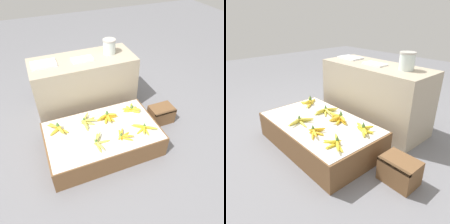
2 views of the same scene
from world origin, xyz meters
The scene contains 14 objects.
ground_plane centered at (0.00, 0.00, 0.00)m, with size 10.00×10.00×0.00m, color slate.
display_platform centered at (0.00, 0.00, 0.13)m, with size 1.16×0.71×0.26m.
back_vendor_table centered at (0.04, 0.74, 0.35)m, with size 1.21×0.51×0.70m.
wooden_crate centered at (0.81, 0.14, 0.10)m, with size 0.28×0.20×0.20m.
banana_bunch_front_midleft centered at (-0.09, -0.15, 0.28)m, with size 0.17×0.26×0.08m.
banana_bunch_front_midright centered at (0.16, -0.17, 0.28)m, with size 0.17×0.20×0.08m.
banana_bunch_front_right centered at (0.40, -0.15, 0.28)m, with size 0.23×0.21×0.08m.
banana_bunch_middle_left centered at (-0.42, 0.17, 0.29)m, with size 0.20×0.25×0.11m.
banana_bunch_middle_midleft centered at (-0.11, 0.17, 0.28)m, with size 0.18×0.26×0.08m.
banana_bunch_middle_midright centered at (0.11, 0.14, 0.29)m, with size 0.24×0.15×0.11m.
banana_bunch_middle_right centered at (0.41, 0.17, 0.29)m, with size 0.20×0.18×0.10m.
glass_jar centered at (0.38, 0.76, 0.79)m, with size 0.15×0.15×0.17m.
foam_tray_white centered at (0.03, 0.71, 0.71)m, with size 0.24×0.14×0.02m.
foam_tray_dark centered at (-0.39, 0.76, 0.71)m, with size 0.27×0.19×0.02m.
Camera 2 is at (1.51, -1.08, 1.20)m, focal length 35.00 mm.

